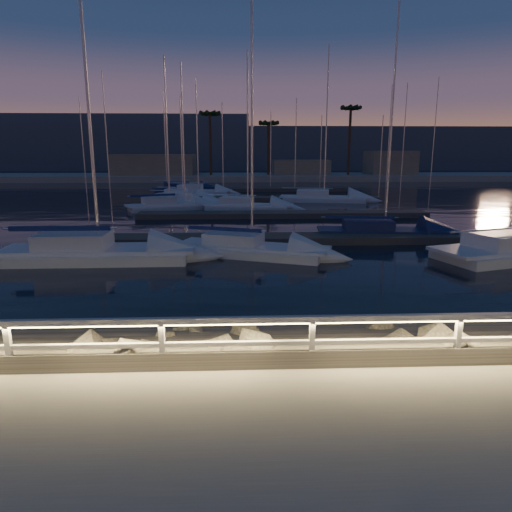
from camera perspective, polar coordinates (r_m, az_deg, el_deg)
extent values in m
plane|color=#A39E93|center=(10.13, 18.43, -12.60)|extent=(400.00, 400.00, 0.00)
cube|color=#A39E93|center=(8.19, 24.86, -20.44)|extent=(240.00, 5.00, 0.20)
cube|color=slate|center=(11.54, 15.69, -10.84)|extent=(240.00, 3.45, 1.29)
plane|color=black|center=(88.72, -0.09, 9.71)|extent=(320.00, 320.00, 0.00)
plane|color=black|center=(10.69, 17.95, -18.43)|extent=(400.00, 400.00, 0.00)
cube|color=silver|center=(10.35, -28.54, -9.99)|extent=(0.11, 0.11, 1.00)
cube|color=silver|center=(9.43, -11.65, -10.81)|extent=(0.11, 0.11, 1.00)
cube|color=silver|center=(9.42, 6.99, -10.65)|extent=(0.11, 0.11, 1.00)
cube|color=silver|center=(10.33, 23.90, -9.55)|extent=(0.11, 0.11, 1.00)
cube|color=silver|center=(9.76, 18.84, -7.27)|extent=(44.00, 0.12, 0.12)
cube|color=silver|center=(9.93, 18.63, -9.99)|extent=(44.00, 0.09, 0.09)
cube|color=#FFE072|center=(9.76, 18.85, -7.75)|extent=(44.00, 0.04, 0.03)
sphere|color=slate|center=(11.85, -11.05, -10.33)|extent=(1.03, 1.03, 1.03)
sphere|color=slate|center=(9.88, 0.41, -12.47)|extent=(1.10, 1.10, 1.10)
cube|color=#5A514B|center=(25.20, 5.64, 2.17)|extent=(22.00, 2.00, 0.40)
cube|color=#5A514B|center=(35.00, 3.40, 5.20)|extent=(22.00, 2.00, 0.40)
cube|color=#5A514B|center=(46.88, 1.94, 7.15)|extent=(22.00, 2.00, 0.40)
cube|color=#5A514B|center=(58.81, 1.07, 8.31)|extent=(22.00, 2.00, 0.40)
cube|color=#A39E93|center=(82.71, 0.07, 9.76)|extent=(160.00, 14.00, 1.20)
cube|color=gray|center=(83.82, -12.54, 10.87)|extent=(14.00, 8.00, 4.00)
cube|color=gray|center=(84.36, 5.58, 10.78)|extent=(10.00, 6.00, 3.00)
cube|color=gray|center=(87.00, 16.38, 10.92)|extent=(8.00, 7.00, 4.60)
cylinder|color=brown|center=(80.66, -5.72, 13.78)|extent=(0.44, 0.44, 10.50)
cylinder|color=brown|center=(81.71, 1.55, 13.30)|extent=(0.44, 0.44, 9.00)
cylinder|color=brown|center=(82.86, 11.60, 13.91)|extent=(0.44, 0.44, 11.50)
cube|color=#3C4A5D|center=(138.56, -0.92, 12.74)|extent=(220.00, 30.00, 14.00)
cube|color=#3C4A5D|center=(158.92, -23.76, 12.42)|extent=(120.00, 25.00, 18.00)
cube|color=silver|center=(21.97, -18.90, -0.19)|extent=(8.04, 2.75, 0.62)
cube|color=silver|center=(21.89, -18.98, 0.82)|extent=(8.70, 2.35, 0.17)
cube|color=silver|center=(22.15, -21.82, 1.78)|extent=(3.14, 2.03, 0.74)
cylinder|color=#BBBBC0|center=(21.64, -20.41, 19.46)|extent=(0.14, 0.14, 13.91)
cylinder|color=#BBBBC0|center=(22.24, -23.30, 3.19)|extent=(5.01, 0.14, 0.09)
cube|color=silver|center=(21.85, -0.49, 0.45)|extent=(7.13, 4.47, 0.49)
cube|color=silver|center=(21.79, -0.49, 1.25)|extent=(7.54, 4.35, 0.13)
cube|color=silver|center=(22.04, -2.81, 2.19)|extent=(3.05, 2.50, 0.58)
cylinder|color=#BBBBC0|center=(21.40, -0.52, 17.08)|extent=(0.11, 0.11, 11.75)
cylinder|color=#BBBBC0|center=(22.13, -3.96, 3.38)|extent=(3.99, 1.54, 0.07)
cube|color=silver|center=(24.02, 28.94, 1.78)|extent=(3.92, 3.11, 0.70)
cylinder|color=#BBBBC0|center=(23.49, 28.08, 2.99)|extent=(5.28, 1.70, 0.09)
cube|color=silver|center=(42.50, -8.82, 6.35)|extent=(7.11, 4.16, 0.57)
cube|color=silver|center=(42.46, -8.84, 6.84)|extent=(7.55, 4.00, 0.16)
cube|color=silver|center=(42.81, -10.02, 7.34)|extent=(3.01, 2.39, 0.68)
cylinder|color=#BBBBC0|center=(42.27, -9.13, 14.90)|extent=(0.12, 0.12, 11.72)
cylinder|color=#BBBBC0|center=(42.96, -10.62, 8.03)|extent=(4.05, 1.34, 0.08)
cube|color=silver|center=(39.32, -1.03, 5.99)|extent=(7.40, 3.88, 0.51)
cube|color=silver|center=(39.29, -1.03, 6.46)|extent=(7.89, 3.67, 0.14)
cube|color=silver|center=(39.46, -2.43, 6.95)|extent=(3.07, 2.34, 0.60)
cylinder|color=#BBBBC0|center=(39.09, -1.06, 15.54)|extent=(0.11, 0.11, 12.23)
cylinder|color=#BBBBC0|center=(39.53, -3.13, 7.62)|extent=(4.31, 1.07, 0.07)
cube|color=#1B244E|center=(27.45, 15.77, 2.52)|extent=(7.27, 3.03, 0.47)
cube|color=#1B244E|center=(27.40, 15.81, 3.14)|extent=(7.82, 2.74, 0.13)
cube|color=#1B244E|center=(27.16, 13.82, 3.81)|extent=(2.91, 2.03, 0.56)
cylinder|color=#BBBBC0|center=(27.11, 16.63, 16.21)|extent=(0.10, 0.10, 12.28)
cylinder|color=#BBBBC0|center=(27.01, 12.84, 4.74)|extent=(4.41, 0.50, 0.07)
cube|color=silver|center=(49.74, -9.07, 7.27)|extent=(5.89, 3.00, 0.48)
cube|color=silver|center=(49.71, -9.08, 7.62)|extent=(6.29, 2.83, 0.13)
cube|color=silver|center=(49.94, -9.95, 7.96)|extent=(2.43, 1.83, 0.56)
cylinder|color=#BBBBC0|center=(49.52, -9.29, 13.35)|extent=(0.10, 0.10, 9.76)
cylinder|color=#BBBBC0|center=(50.04, -10.39, 8.45)|extent=(3.45, 0.80, 0.07)
cube|color=silver|center=(40.11, -10.69, 5.90)|extent=(7.15, 4.78, 0.53)
cube|color=silver|center=(40.07, -10.71, 6.38)|extent=(7.54, 4.70, 0.14)
cube|color=silver|center=(39.80, -12.05, 6.77)|extent=(3.11, 2.61, 0.63)
cylinder|color=#BBBBC0|center=(39.86, -11.08, 14.99)|extent=(0.12, 0.12, 11.82)
cylinder|color=#BBBBC0|center=(39.64, -12.76, 7.42)|extent=(3.94, 1.76, 0.08)
cube|color=silver|center=(46.50, 8.49, 6.91)|extent=(8.46, 4.17, 0.54)
cube|color=silver|center=(46.47, 8.50, 7.33)|extent=(9.05, 3.90, 0.15)
cube|color=silver|center=(46.45, 7.12, 7.80)|extent=(3.47, 2.58, 0.64)
cylinder|color=#BBBBC0|center=(46.35, 8.81, 16.14)|extent=(0.12, 0.12, 14.06)
cylinder|color=#BBBBC0|center=(46.43, 6.43, 8.43)|extent=(4.99, 1.03, 0.08)
cube|color=#1B244E|center=(58.08, -8.88, 8.06)|extent=(7.60, 4.64, 0.61)
cube|color=#1B244E|center=(58.05, -8.89, 8.44)|extent=(8.05, 4.49, 0.17)
cube|color=#1B244E|center=(57.81, -9.88, 8.77)|extent=(3.24, 2.62, 0.72)
cylinder|color=#BBBBC0|center=(57.93, -9.11, 14.73)|extent=(0.13, 0.13, 12.52)
cylinder|color=#BBBBC0|center=(57.68, -10.40, 9.30)|extent=(4.29, 1.56, 0.09)
cube|color=silver|center=(54.04, -7.17, 7.76)|extent=(7.28, 3.18, 0.55)
cube|color=silver|center=(54.01, -7.18, 8.13)|extent=(7.82, 2.90, 0.15)
cube|color=silver|center=(54.19, -8.22, 8.49)|extent=(2.93, 2.08, 0.65)
cylinder|color=#BBBBC0|center=(53.87, -7.37, 14.73)|extent=(0.12, 0.12, 12.24)
cylinder|color=#BBBBC0|center=(54.27, -8.75, 9.00)|extent=(4.38, 0.61, 0.08)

